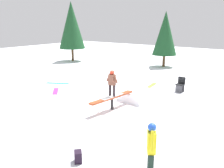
{
  "coord_description": "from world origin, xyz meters",
  "views": [
    {
      "loc": [
        8.92,
        6.64,
        4.04
      ],
      "look_at": [
        0.0,
        0.0,
        1.23
      ],
      "focal_mm": 40.0,
      "sensor_mm": 36.0,
      "label": 1
    }
  ],
  "objects_px": {
    "pine_tree_near": "(72,25)",
    "bystander_yellow": "(151,148)",
    "pine_tree_far": "(165,33)",
    "folding_chair": "(180,85)",
    "backpack_on_snow": "(78,157)",
    "rail_feature": "(112,98)",
    "loose_snowboard_lime": "(151,86)",
    "loose_snowboard_cyan": "(58,83)",
    "main_rider_on_rail": "(112,84)",
    "loose_snowboard_magenta": "(56,91)"
  },
  "relations": [
    {
      "from": "bystander_yellow",
      "to": "pine_tree_far",
      "type": "height_order",
      "value": "pine_tree_far"
    },
    {
      "from": "loose_snowboard_lime",
      "to": "loose_snowboard_cyan",
      "type": "bearing_deg",
      "value": -67.64
    },
    {
      "from": "bystander_yellow",
      "to": "loose_snowboard_lime",
      "type": "xyz_separation_m",
      "value": [
        -8.67,
        -4.57,
        -0.86
      ]
    },
    {
      "from": "bystander_yellow",
      "to": "folding_chair",
      "type": "height_order",
      "value": "bystander_yellow"
    },
    {
      "from": "loose_snowboard_magenta",
      "to": "loose_snowboard_lime",
      "type": "distance_m",
      "value": 6.02
    },
    {
      "from": "folding_chair",
      "to": "backpack_on_snow",
      "type": "xyz_separation_m",
      "value": [
        9.03,
        0.49,
        -0.24
      ]
    },
    {
      "from": "main_rider_on_rail",
      "to": "folding_chair",
      "type": "height_order",
      "value": "main_rider_on_rail"
    },
    {
      "from": "pine_tree_near",
      "to": "loose_snowboard_lime",
      "type": "bearing_deg",
      "value": 69.33
    },
    {
      "from": "main_rider_on_rail",
      "to": "pine_tree_near",
      "type": "distance_m",
      "value": 15.49
    },
    {
      "from": "loose_snowboard_lime",
      "to": "loose_snowboard_cyan",
      "type": "relative_size",
      "value": 1.0
    },
    {
      "from": "pine_tree_near",
      "to": "pine_tree_far",
      "type": "relative_size",
      "value": 1.22
    },
    {
      "from": "loose_snowboard_magenta",
      "to": "backpack_on_snow",
      "type": "relative_size",
      "value": 4.12
    },
    {
      "from": "folding_chair",
      "to": "pine_tree_far",
      "type": "bearing_deg",
      "value": 121.43
    },
    {
      "from": "rail_feature",
      "to": "loose_snowboard_magenta",
      "type": "distance_m",
      "value": 4.59
    },
    {
      "from": "main_rider_on_rail",
      "to": "loose_snowboard_magenta",
      "type": "relative_size",
      "value": 0.99
    },
    {
      "from": "main_rider_on_rail",
      "to": "backpack_on_snow",
      "type": "xyz_separation_m",
      "value": [
        4.24,
        1.91,
        -1.06
      ]
    },
    {
      "from": "pine_tree_near",
      "to": "bystander_yellow",
      "type": "bearing_deg",
      "value": 51.0
    },
    {
      "from": "main_rider_on_rail",
      "to": "bystander_yellow",
      "type": "distance_m",
      "value": 5.39
    },
    {
      "from": "rail_feature",
      "to": "loose_snowboard_lime",
      "type": "bearing_deg",
      "value": -167.84
    },
    {
      "from": "bystander_yellow",
      "to": "pine_tree_near",
      "type": "xyz_separation_m",
      "value": [
        -13.01,
        -16.06,
        2.77
      ]
    },
    {
      "from": "bystander_yellow",
      "to": "pine_tree_near",
      "type": "distance_m",
      "value": 20.85
    },
    {
      "from": "loose_snowboard_cyan",
      "to": "folding_chair",
      "type": "bearing_deg",
      "value": -5.66
    },
    {
      "from": "loose_snowboard_cyan",
      "to": "pine_tree_near",
      "type": "xyz_separation_m",
      "value": [
        -7.52,
        -6.17,
        3.63
      ]
    },
    {
      "from": "pine_tree_near",
      "to": "loose_snowboard_magenta",
      "type": "bearing_deg",
      "value": 40.36
    },
    {
      "from": "bystander_yellow",
      "to": "rail_feature",
      "type": "bearing_deg",
      "value": 14.6
    },
    {
      "from": "loose_snowboard_lime",
      "to": "pine_tree_near",
      "type": "distance_m",
      "value": 12.81
    },
    {
      "from": "rail_feature",
      "to": "backpack_on_snow",
      "type": "height_order",
      "value": "rail_feature"
    },
    {
      "from": "rail_feature",
      "to": "loose_snowboard_lime",
      "type": "distance_m",
      "value": 5.1
    },
    {
      "from": "rail_feature",
      "to": "pine_tree_far",
      "type": "relative_size",
      "value": 0.56
    },
    {
      "from": "bystander_yellow",
      "to": "loose_snowboard_cyan",
      "type": "height_order",
      "value": "bystander_yellow"
    },
    {
      "from": "rail_feature",
      "to": "main_rider_on_rail",
      "type": "height_order",
      "value": "main_rider_on_rail"
    },
    {
      "from": "loose_snowboard_lime",
      "to": "pine_tree_far",
      "type": "distance_m",
      "value": 7.91
    },
    {
      "from": "main_rider_on_rail",
      "to": "pine_tree_near",
      "type": "height_order",
      "value": "pine_tree_near"
    },
    {
      "from": "pine_tree_near",
      "to": "pine_tree_far",
      "type": "distance_m",
      "value": 9.45
    },
    {
      "from": "backpack_on_snow",
      "to": "pine_tree_far",
      "type": "height_order",
      "value": "pine_tree_far"
    },
    {
      "from": "bystander_yellow",
      "to": "loose_snowboard_magenta",
      "type": "bearing_deg",
      "value": 31.24
    },
    {
      "from": "rail_feature",
      "to": "bystander_yellow",
      "type": "xyz_separation_m",
      "value": [
        3.63,
        3.97,
        0.33
      ]
    },
    {
      "from": "bystander_yellow",
      "to": "pine_tree_near",
      "type": "height_order",
      "value": "pine_tree_near"
    },
    {
      "from": "bystander_yellow",
      "to": "pine_tree_far",
      "type": "bearing_deg",
      "value": -8.77
    },
    {
      "from": "backpack_on_snow",
      "to": "loose_snowboard_cyan",
      "type": "bearing_deg",
      "value": 5.51
    },
    {
      "from": "rail_feature",
      "to": "bystander_yellow",
      "type": "bearing_deg",
      "value": 52.91
    },
    {
      "from": "main_rider_on_rail",
      "to": "loose_snowboard_magenta",
      "type": "bearing_deg",
      "value": -91.41
    },
    {
      "from": "folding_chair",
      "to": "pine_tree_far",
      "type": "distance_m",
      "value": 8.82
    },
    {
      "from": "rail_feature",
      "to": "pine_tree_near",
      "type": "distance_m",
      "value": 15.61
    },
    {
      "from": "backpack_on_snow",
      "to": "rail_feature",
      "type": "bearing_deg",
      "value": -22.34
    },
    {
      "from": "loose_snowboard_lime",
      "to": "backpack_on_snow",
      "type": "distance_m",
      "value": 9.61
    },
    {
      "from": "rail_feature",
      "to": "pine_tree_near",
      "type": "height_order",
      "value": "pine_tree_near"
    },
    {
      "from": "loose_snowboard_lime",
      "to": "rail_feature",
      "type": "bearing_deg",
      "value": -1.7
    },
    {
      "from": "loose_snowboard_lime",
      "to": "folding_chair",
      "type": "distance_m",
      "value": 2.08
    },
    {
      "from": "folding_chair",
      "to": "pine_tree_near",
      "type": "xyz_separation_m",
      "value": [
        -4.58,
        -13.52,
        3.23
      ]
    }
  ]
}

